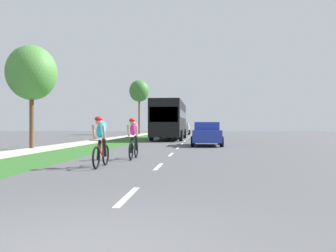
{
  "coord_description": "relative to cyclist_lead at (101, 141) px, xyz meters",
  "views": [
    {
      "loc": [
        1.33,
        -3.27,
        1.29
      ],
      "look_at": [
        -0.38,
        14.99,
        1.28
      ],
      "focal_mm": 37.45,
      "sensor_mm": 36.0,
      "label": 1
    }
  ],
  "objects": [
    {
      "name": "ground_plane",
      "position": [
        1.76,
        12.64,
        -0.81
      ],
      "size": [
        120.0,
        120.0,
        0.0
      ],
      "primitive_type": "plane",
      "color": "#4C4C4F"
    },
    {
      "name": "grass_verge",
      "position": [
        -3.18,
        12.64,
        -0.81
      ],
      "size": [
        2.9,
        70.0,
        0.01
      ],
      "primitive_type": "cube",
      "color": "#2D6026",
      "rests_on": "ground_plane"
    },
    {
      "name": "sidewalk_concrete",
      "position": [
        -5.55,
        12.64,
        -0.81
      ],
      "size": [
        1.84,
        70.0,
        0.1
      ],
      "primitive_type": "cube",
      "color": "#B2ADA3",
      "rests_on": "ground_plane"
    },
    {
      "name": "lane_markings_center",
      "position": [
        1.76,
        16.64,
        -0.81
      ],
      "size": [
        0.12,
        53.13,
        0.01
      ],
      "color": "white",
      "rests_on": "ground_plane"
    },
    {
      "name": "cyclist_lead",
      "position": [
        0.0,
        0.0,
        0.0
      ],
      "size": [
        0.42,
        1.72,
        1.58
      ],
      "color": "black",
      "rests_on": "ground_plane"
    },
    {
      "name": "cyclist_trailing",
      "position": [
        0.51,
        2.7,
        0.0
      ],
      "size": [
        0.42,
        1.72,
        1.58
      ],
      "color": "black",
      "rests_on": "ground_plane"
    },
    {
      "name": "sedan_blue",
      "position": [
        3.48,
        12.17,
        -0.04
      ],
      "size": [
        1.98,
        4.3,
        1.52
      ],
      "color": "#23389E",
      "rests_on": "ground_plane"
    },
    {
      "name": "bus_black",
      "position": [
        0.19,
        22.4,
        1.17
      ],
      "size": [
        2.78,
        11.6,
        3.48
      ],
      "color": "black",
      "rests_on": "ground_plane"
    },
    {
      "name": "suv_silver",
      "position": [
        0.48,
        40.26,
        0.14
      ],
      "size": [
        2.15,
        4.7,
        1.79
      ],
      "color": "#A5A8AD",
      "rests_on": "ground_plane"
    },
    {
      "name": "street_tree_near",
      "position": [
        -6.23,
        7.94,
        3.4
      ],
      "size": [
        2.75,
        2.75,
        5.74
      ],
      "color": "brown",
      "rests_on": "ground_plane"
    },
    {
      "name": "street_tree_far",
      "position": [
        -5.94,
        40.27,
        5.57
      ],
      "size": [
        2.91,
        2.91,
        8.02
      ],
      "color": "brown",
      "rests_on": "ground_plane"
    }
  ]
}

